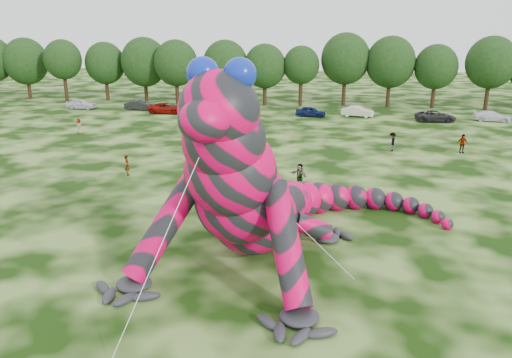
{
  "coord_description": "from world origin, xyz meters",
  "views": [
    {
      "loc": [
        5.02,
        -16.89,
        11.24
      ],
      "look_at": [
        1.67,
        6.54,
        4.0
      ],
      "focal_mm": 35.0,
      "sensor_mm": 36.0,
      "label": 1
    }
  ],
  "objects_px": {
    "tree_7": "(225,73)",
    "car_4": "(311,112)",
    "tree_3": "(64,71)",
    "car_2": "(167,108)",
    "tree_2": "(27,68)",
    "spectator_4": "(79,126)",
    "tree_6": "(176,72)",
    "tree_8": "(265,75)",
    "tree_9": "(301,76)",
    "spectator_0": "(127,165)",
    "tree_13": "(490,73)",
    "car_1": "(139,105)",
    "car_5": "(358,111)",
    "spectator_3": "(462,144)",
    "car_7": "(492,116)",
    "inflatable_gecko": "(262,153)",
    "tree_4": "(106,71)",
    "car_0": "(81,104)",
    "tree_10": "(345,69)",
    "car_6": "(435,116)",
    "spectator_1": "(195,153)",
    "tree_11": "(390,72)",
    "spectator_2": "(392,142)",
    "car_3": "(226,111)",
    "spectator_5": "(300,175)",
    "tree_5": "(145,70)",
    "tree_12": "(435,76)"
  },
  "relations": [
    {
      "from": "tree_2",
      "to": "spectator_2",
      "type": "height_order",
      "value": "tree_2"
    },
    {
      "from": "car_7",
      "to": "spectator_0",
      "type": "bearing_deg",
      "value": 137.57
    },
    {
      "from": "tree_11",
      "to": "car_0",
      "type": "relative_size",
      "value": 2.37
    },
    {
      "from": "tree_6",
      "to": "car_4",
      "type": "height_order",
      "value": "tree_6"
    },
    {
      "from": "car_0",
      "to": "spectator_2",
      "type": "distance_m",
      "value": 45.31
    },
    {
      "from": "tree_13",
      "to": "car_6",
      "type": "height_order",
      "value": "tree_13"
    },
    {
      "from": "car_7",
      "to": "inflatable_gecko",
      "type": "bearing_deg",
      "value": 158.44
    },
    {
      "from": "car_4",
      "to": "spectator_5",
      "type": "height_order",
      "value": "spectator_5"
    },
    {
      "from": "car_5",
      "to": "spectator_3",
      "type": "distance_m",
      "value": 20.43
    },
    {
      "from": "tree_6",
      "to": "spectator_4",
      "type": "bearing_deg",
      "value": -100.19
    },
    {
      "from": "tree_7",
      "to": "tree_13",
      "type": "height_order",
      "value": "tree_13"
    },
    {
      "from": "tree_3",
      "to": "car_2",
      "type": "xyz_separation_m",
      "value": [
        19.38,
        -9.11,
        -4.01
      ]
    },
    {
      "from": "tree_6",
      "to": "car_1",
      "type": "bearing_deg",
      "value": -117.69
    },
    {
      "from": "tree_2",
      "to": "spectator_4",
      "type": "distance_m",
      "value": 33.25
    },
    {
      "from": "tree_11",
      "to": "tree_13",
      "type": "xyz_separation_m",
      "value": [
        13.35,
        -1.07,
        0.03
      ]
    },
    {
      "from": "car_5",
      "to": "spectator_0",
      "type": "distance_m",
      "value": 35.57
    },
    {
      "from": "tree_8",
      "to": "car_0",
      "type": "relative_size",
      "value": 2.1
    },
    {
      "from": "tree_4",
      "to": "tree_6",
      "type": "height_order",
      "value": "tree_6"
    },
    {
      "from": "tree_13",
      "to": "spectator_0",
      "type": "bearing_deg",
      "value": -134.56
    },
    {
      "from": "car_4",
      "to": "car_7",
      "type": "height_order",
      "value": "car_4"
    },
    {
      "from": "tree_13",
      "to": "car_1",
      "type": "xyz_separation_m",
      "value": [
        -48.2,
        -7.14,
        -4.39
      ]
    },
    {
      "from": "tree_2",
      "to": "spectator_4",
      "type": "relative_size",
      "value": 5.8
    },
    {
      "from": "car_3",
      "to": "spectator_2",
      "type": "relative_size",
      "value": 2.83
    },
    {
      "from": "spectator_5",
      "to": "inflatable_gecko",
      "type": "bearing_deg",
      "value": -57.84
    },
    {
      "from": "tree_10",
      "to": "car_2",
      "type": "distance_m",
      "value": 26.4
    },
    {
      "from": "car_5",
      "to": "spectator_1",
      "type": "height_order",
      "value": "spectator_1"
    },
    {
      "from": "tree_9",
      "to": "car_2",
      "type": "bearing_deg",
      "value": -151.67
    },
    {
      "from": "tree_7",
      "to": "car_2",
      "type": "distance_m",
      "value": 11.56
    },
    {
      "from": "tree_6",
      "to": "car_3",
      "type": "distance_m",
      "value": 14.49
    },
    {
      "from": "tree_3",
      "to": "car_1",
      "type": "height_order",
      "value": "tree_3"
    },
    {
      "from": "tree_6",
      "to": "spectator_0",
      "type": "bearing_deg",
      "value": -79.14
    },
    {
      "from": "tree_11",
      "to": "car_6",
      "type": "relative_size",
      "value": 2.06
    },
    {
      "from": "car_6",
      "to": "spectator_4",
      "type": "relative_size",
      "value": 2.94
    },
    {
      "from": "tree_7",
      "to": "tree_10",
      "type": "distance_m",
      "value": 17.58
    },
    {
      "from": "tree_10",
      "to": "tree_13",
      "type": "height_order",
      "value": "tree_10"
    },
    {
      "from": "tree_4",
      "to": "car_2",
      "type": "xyz_separation_m",
      "value": [
        13.3,
        -10.75,
        -3.81
      ]
    },
    {
      "from": "tree_7",
      "to": "car_4",
      "type": "height_order",
      "value": "tree_7"
    },
    {
      "from": "tree_13",
      "to": "spectator_4",
      "type": "bearing_deg",
      "value": -154.24
    },
    {
      "from": "tree_3",
      "to": "spectator_2",
      "type": "xyz_separation_m",
      "value": [
        46.95,
        -26.8,
        -3.83
      ]
    },
    {
      "from": "tree_2",
      "to": "car_5",
      "type": "xyz_separation_m",
      "value": [
        52.02,
        -9.84,
        -4.14
      ]
    },
    {
      "from": "car_7",
      "to": "tree_13",
      "type": "bearing_deg",
      "value": -2.69
    },
    {
      "from": "tree_7",
      "to": "car_2",
      "type": "relative_size",
      "value": 1.84
    },
    {
      "from": "tree_13",
      "to": "car_2",
      "type": "xyz_separation_m",
      "value": [
        -43.47,
        -9.17,
        -4.35
      ]
    },
    {
      "from": "car_3",
      "to": "spectator_4",
      "type": "xyz_separation_m",
      "value": [
        -13.71,
        -12.99,
        0.1
      ]
    },
    {
      "from": "tree_5",
      "to": "spectator_2",
      "type": "height_order",
      "value": "tree_5"
    },
    {
      "from": "tree_6",
      "to": "tree_8",
      "type": "distance_m",
      "value": 13.34
    },
    {
      "from": "car_5",
      "to": "spectator_4",
      "type": "distance_m",
      "value": 34.35
    },
    {
      "from": "inflatable_gecko",
      "to": "car_7",
      "type": "bearing_deg",
      "value": 71.99
    },
    {
      "from": "car_4",
      "to": "spectator_3",
      "type": "xyz_separation_m",
      "value": [
        14.6,
        -17.65,
        0.23
      ]
    },
    {
      "from": "tree_9",
      "to": "tree_12",
      "type": "relative_size",
      "value": 0.97
    }
  ]
}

